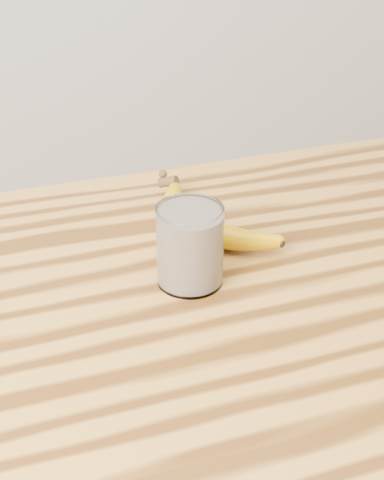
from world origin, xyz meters
name	(u,v)px	position (x,y,z in m)	size (l,w,h in m)	color
table	(167,384)	(0.00, 0.00, 0.77)	(1.20, 0.80, 0.90)	#AD772D
smoothie_glass	(190,246)	(0.05, 0.05, 0.95)	(0.09, 0.09, 0.11)	white
banana	(194,226)	(0.09, 0.15, 0.92)	(0.12, 0.34, 0.04)	#D29700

